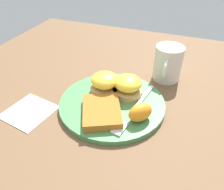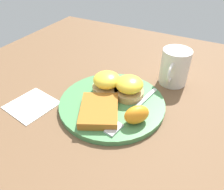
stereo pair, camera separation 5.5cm
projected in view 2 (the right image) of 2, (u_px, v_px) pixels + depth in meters
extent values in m
plane|color=brown|center=(112.00, 105.00, 0.57)|extent=(1.10, 1.10, 0.00)
cylinder|color=#47844C|center=(112.00, 103.00, 0.57)|extent=(0.27, 0.27, 0.01)
cylinder|color=tan|center=(129.00, 93.00, 0.58)|extent=(0.08, 0.08, 0.02)
ellipsoid|color=yellow|center=(129.00, 84.00, 0.56)|extent=(0.07, 0.07, 0.04)
cylinder|color=tan|center=(107.00, 88.00, 0.59)|extent=(0.08, 0.08, 0.02)
ellipsoid|color=yellow|center=(107.00, 80.00, 0.58)|extent=(0.07, 0.07, 0.04)
cube|color=#A36221|center=(99.00, 110.00, 0.52)|extent=(0.14, 0.13, 0.02)
ellipsoid|color=orange|center=(137.00, 115.00, 0.49)|extent=(0.07, 0.07, 0.04)
cube|color=silver|center=(145.00, 99.00, 0.57)|extent=(0.11, 0.03, 0.00)
cube|color=silver|center=(114.00, 129.00, 0.48)|extent=(0.05, 0.03, 0.00)
cylinder|color=silver|center=(175.00, 67.00, 0.63)|extent=(0.08, 0.08, 0.10)
torus|color=silver|center=(170.00, 73.00, 0.59)|extent=(0.05, 0.01, 0.05)
cube|color=white|center=(32.00, 105.00, 0.57)|extent=(0.13, 0.13, 0.00)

